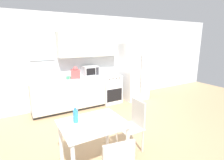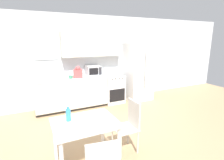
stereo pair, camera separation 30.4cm
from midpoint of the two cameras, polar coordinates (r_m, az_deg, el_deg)
The scene contains 12 objects.
ground_plane at distance 3.90m, azimuth 0.08°, elevation -17.46°, with size 12.00×12.00×0.00m, color tan.
wall_back at distance 5.35m, azimuth -9.02°, elevation 7.13°, with size 12.00×0.38×2.70m.
kitchen_counter at distance 5.16m, azimuth -11.39°, elevation -4.18°, with size 2.04×0.63×0.93m.
oven_range at distance 5.61m, azimuth 1.82°, elevation -2.82°, with size 0.60×0.65×0.88m.
refrigerator at distance 5.90m, azimuth 9.92°, elevation 2.72°, with size 0.80×0.81×1.87m.
kitchen_sink at distance 4.95m, azimuth -18.15°, elevation 0.38°, with size 0.67×0.43×0.28m.
microwave at distance 5.31m, azimuth -4.53°, elevation 3.17°, with size 0.43×0.39×0.28m.
coffee_mug at distance 4.90m, azimuth -11.59°, elevation 0.95°, with size 0.13×0.09×0.08m.
grocery_bag_0 at distance 4.96m, azimuth -9.32°, elevation 2.36°, with size 0.30×0.27×0.33m.
dining_table at distance 2.77m, azimuth -5.53°, elevation -15.95°, with size 0.95×0.76×0.78m.
dining_chair_side at distance 3.25m, azimuth 8.56°, elevation -13.55°, with size 0.40×0.40×0.93m.
drink_bottle at distance 2.74m, azimuth -10.96°, elevation -11.02°, with size 0.07×0.07×0.25m.
Camera 2 is at (-1.32, -3.10, 1.99)m, focal length 28.00 mm.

